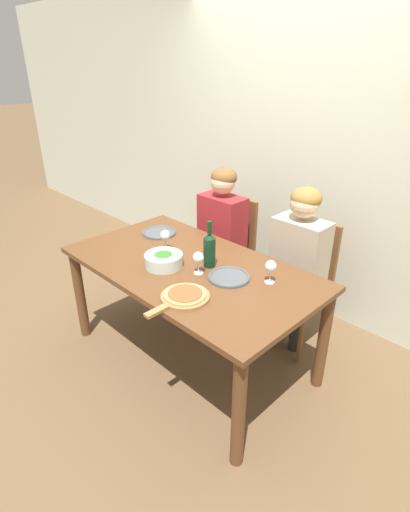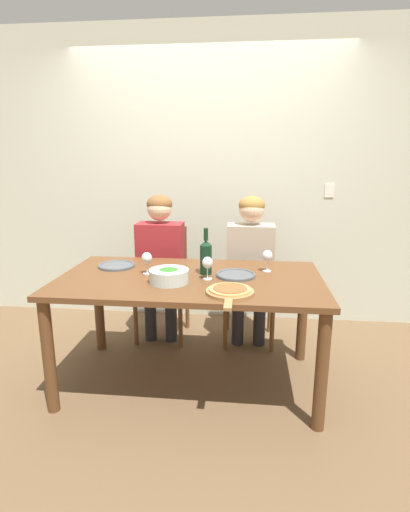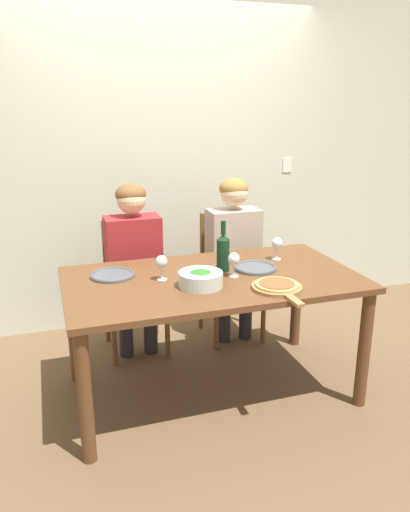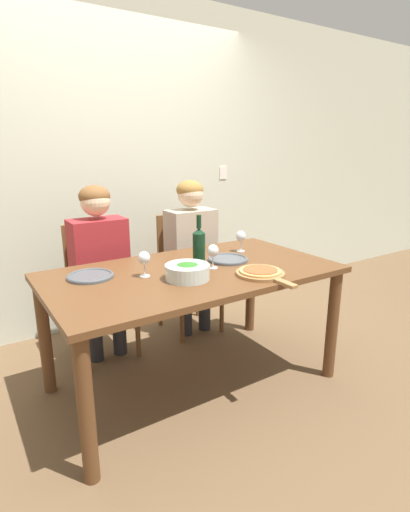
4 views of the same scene
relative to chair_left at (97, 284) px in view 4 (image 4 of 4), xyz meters
name	(u,v)px [view 4 (image 4 of 4)]	position (x,y,z in m)	size (l,w,h in m)	color
ground_plane	(194,382)	(0.35, -0.79, -0.52)	(40.00, 40.00, 0.00)	brown
back_wall	(113,165)	(0.35, 0.48, 0.83)	(10.00, 0.06, 2.70)	beige
dining_table	(193,286)	(0.35, -0.79, 0.15)	(1.74, 0.96, 0.77)	brown
chair_left	(97,284)	(0.00, 0.00, 0.00)	(0.42, 0.42, 0.96)	brown
chair_right	(185,267)	(0.75, 0.00, 0.00)	(0.42, 0.42, 0.96)	brown
person_woman	(100,256)	(0.00, -0.11, 0.24)	(0.47, 0.51, 1.25)	#28282D
person_man	(192,243)	(0.75, -0.11, 0.24)	(0.47, 0.51, 1.25)	#28282D
wine_bottle	(199,245)	(0.45, -0.70, 0.38)	(0.08, 0.08, 0.32)	black
broccoli_bowl	(187,272)	(0.23, -0.92, 0.30)	(0.25, 0.25, 0.09)	silver
dinner_plate_left	(90,276)	(-0.22, -0.59, 0.26)	(0.26, 0.26, 0.02)	#4C5156
dinner_plate_right	(228,259)	(0.65, -0.73, 0.26)	(0.26, 0.26, 0.02)	#4C5156
pizza_on_board	(261,273)	(0.63, -1.09, 0.27)	(0.28, 0.42, 0.04)	#9E7042
wine_glass_left	(144,259)	(0.05, -0.75, 0.36)	(0.07, 0.07, 0.15)	silver
wine_glass_right	(241,237)	(0.86, -0.59, 0.36)	(0.07, 0.07, 0.15)	silver
wine_glass_centre	(213,252)	(0.47, -0.82, 0.36)	(0.07, 0.07, 0.15)	silver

